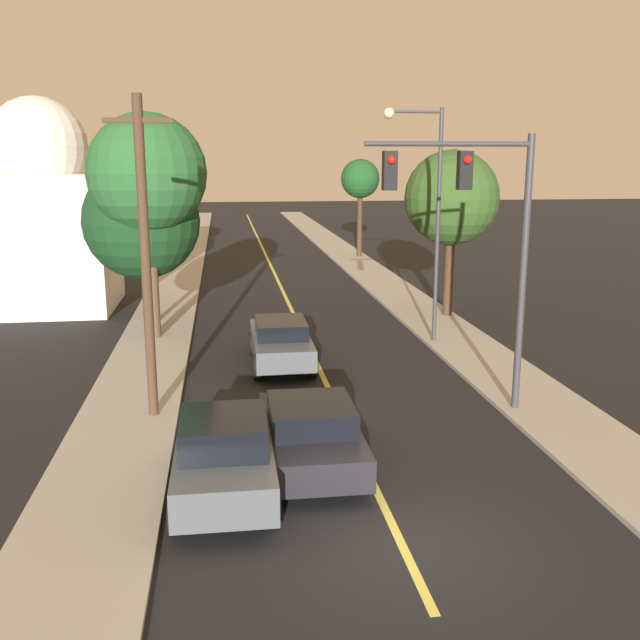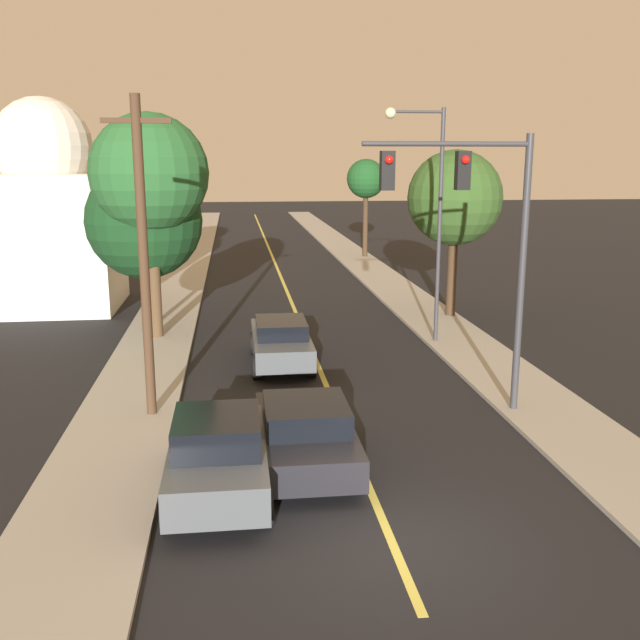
{
  "view_description": "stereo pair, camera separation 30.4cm",
  "coord_description": "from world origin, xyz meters",
  "px_view_note": "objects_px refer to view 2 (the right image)",
  "views": [
    {
      "loc": [
        -2.83,
        -10.62,
        6.35
      ],
      "look_at": [
        0.0,
        10.19,
        1.6
      ],
      "focal_mm": 40.0,
      "sensor_mm": 36.0,
      "label": 1
    },
    {
      "loc": [
        -2.53,
        -10.66,
        6.35
      ],
      "look_at": [
        0.0,
        10.19,
        1.6
      ],
      "focal_mm": 40.0,
      "sensor_mm": 36.0,
      "label": 2
    }
  ],
  "objects_px": {
    "tree_right_far": "(366,180)",
    "streetlamp_right": "(428,196)",
    "traffic_signal_mast": "(476,220)",
    "tree_right_near": "(455,199)",
    "car_near_lane_second": "(281,341)",
    "car_outer_lane_front": "(218,455)",
    "car_near_lane_front": "(306,433)",
    "tree_left_near": "(149,174)",
    "domed_building_left": "(49,216)",
    "utility_pole_left": "(143,254)",
    "tree_left_far": "(144,221)"
  },
  "relations": [
    {
      "from": "car_near_lane_front",
      "to": "streetlamp_right",
      "type": "bearing_deg",
      "value": 62.15
    },
    {
      "from": "car_near_lane_front",
      "to": "utility_pole_left",
      "type": "relative_size",
      "value": 0.55
    },
    {
      "from": "traffic_signal_mast",
      "to": "car_near_lane_front",
      "type": "bearing_deg",
      "value": -148.82
    },
    {
      "from": "traffic_signal_mast",
      "to": "tree_right_near",
      "type": "height_order",
      "value": "traffic_signal_mast"
    },
    {
      "from": "domed_building_left",
      "to": "streetlamp_right",
      "type": "bearing_deg",
      "value": -29.65
    },
    {
      "from": "tree_right_near",
      "to": "car_outer_lane_front",
      "type": "bearing_deg",
      "value": -121.59
    },
    {
      "from": "streetlamp_right",
      "to": "domed_building_left",
      "type": "relative_size",
      "value": 0.89
    },
    {
      "from": "streetlamp_right",
      "to": "tree_right_far",
      "type": "relative_size",
      "value": 1.26
    },
    {
      "from": "streetlamp_right",
      "to": "utility_pole_left",
      "type": "height_order",
      "value": "streetlamp_right"
    },
    {
      "from": "tree_left_near",
      "to": "utility_pole_left",
      "type": "bearing_deg",
      "value": -85.28
    },
    {
      "from": "car_near_lane_front",
      "to": "tree_right_far",
      "type": "xyz_separation_m",
      "value": [
        7.15,
        31.96,
        4.29
      ]
    },
    {
      "from": "tree_right_far",
      "to": "utility_pole_left",
      "type": "bearing_deg",
      "value": -110.53
    },
    {
      "from": "car_near_lane_second",
      "to": "tree_right_near",
      "type": "distance_m",
      "value": 10.37
    },
    {
      "from": "car_near_lane_front",
      "to": "utility_pole_left",
      "type": "height_order",
      "value": "utility_pole_left"
    },
    {
      "from": "utility_pole_left",
      "to": "tree_right_near",
      "type": "bearing_deg",
      "value": 43.54
    },
    {
      "from": "tree_right_near",
      "to": "tree_right_far",
      "type": "height_order",
      "value": "tree_right_near"
    },
    {
      "from": "car_near_lane_front",
      "to": "tree_left_near",
      "type": "relative_size",
      "value": 0.54
    },
    {
      "from": "utility_pole_left",
      "to": "tree_left_far",
      "type": "relative_size",
      "value": 1.25
    },
    {
      "from": "utility_pole_left",
      "to": "car_outer_lane_front",
      "type": "bearing_deg",
      "value": -68.93
    },
    {
      "from": "car_outer_lane_front",
      "to": "streetlamp_right",
      "type": "distance_m",
      "value": 13.56
    },
    {
      "from": "tree_left_far",
      "to": "tree_right_far",
      "type": "xyz_separation_m",
      "value": [
        11.77,
        19.21,
        0.9
      ]
    },
    {
      "from": "car_outer_lane_front",
      "to": "traffic_signal_mast",
      "type": "bearing_deg",
      "value": 31.46
    },
    {
      "from": "car_outer_lane_front",
      "to": "tree_right_near",
      "type": "relative_size",
      "value": 0.62
    },
    {
      "from": "car_near_lane_second",
      "to": "tree_right_far",
      "type": "relative_size",
      "value": 0.72
    },
    {
      "from": "tree_right_near",
      "to": "traffic_signal_mast",
      "type": "bearing_deg",
      "value": -104.93
    },
    {
      "from": "car_near_lane_second",
      "to": "tree_right_far",
      "type": "height_order",
      "value": "tree_right_far"
    },
    {
      "from": "tree_left_near",
      "to": "car_near_lane_front",
      "type": "bearing_deg",
      "value": -69.96
    },
    {
      "from": "car_near_lane_second",
      "to": "streetlamp_right",
      "type": "relative_size",
      "value": 0.57
    },
    {
      "from": "car_near_lane_second",
      "to": "tree_right_far",
      "type": "distance_m",
      "value": 25.69
    },
    {
      "from": "traffic_signal_mast",
      "to": "tree_right_far",
      "type": "distance_m",
      "value": 29.43
    },
    {
      "from": "car_near_lane_second",
      "to": "car_outer_lane_front",
      "type": "distance_m",
      "value": 8.96
    },
    {
      "from": "traffic_signal_mast",
      "to": "tree_left_far",
      "type": "height_order",
      "value": "traffic_signal_mast"
    },
    {
      "from": "tree_left_far",
      "to": "domed_building_left",
      "type": "distance_m",
      "value": 6.9
    },
    {
      "from": "tree_left_far",
      "to": "tree_right_far",
      "type": "bearing_deg",
      "value": 58.51
    },
    {
      "from": "car_outer_lane_front",
      "to": "tree_left_far",
      "type": "bearing_deg",
      "value": 101.48
    },
    {
      "from": "car_near_lane_second",
      "to": "tree_right_near",
      "type": "xyz_separation_m",
      "value": [
        7.35,
        6.1,
        4.04
      ]
    },
    {
      "from": "tree_right_far",
      "to": "car_outer_lane_front",
      "type": "bearing_deg",
      "value": -105.14
    },
    {
      "from": "car_outer_lane_front",
      "to": "utility_pole_left",
      "type": "relative_size",
      "value": 0.53
    },
    {
      "from": "car_near_lane_second",
      "to": "car_outer_lane_front",
      "type": "bearing_deg",
      "value": -101.57
    },
    {
      "from": "domed_building_left",
      "to": "utility_pole_left",
      "type": "bearing_deg",
      "value": -68.59
    },
    {
      "from": "car_near_lane_front",
      "to": "car_near_lane_second",
      "type": "xyz_separation_m",
      "value": [
        0.0,
        7.65,
        0.03
      ]
    },
    {
      "from": "domed_building_left",
      "to": "tree_left_far",
      "type": "bearing_deg",
      "value": -48.11
    },
    {
      "from": "car_near_lane_front",
      "to": "utility_pole_left",
      "type": "distance_m",
      "value": 5.95
    },
    {
      "from": "streetlamp_right",
      "to": "tree_left_near",
      "type": "xyz_separation_m",
      "value": [
        -9.34,
        1.84,
        0.72
      ]
    },
    {
      "from": "tree_right_near",
      "to": "domed_building_left",
      "type": "height_order",
      "value": "domed_building_left"
    },
    {
      "from": "car_near_lane_front",
      "to": "traffic_signal_mast",
      "type": "relative_size",
      "value": 0.62
    },
    {
      "from": "traffic_signal_mast",
      "to": "tree_left_far",
      "type": "bearing_deg",
      "value": 131.75
    },
    {
      "from": "car_outer_lane_front",
      "to": "tree_left_near",
      "type": "bearing_deg",
      "value": 100.79
    },
    {
      "from": "car_near_lane_front",
      "to": "car_outer_lane_front",
      "type": "bearing_deg",
      "value": -147.84
    },
    {
      "from": "tree_right_far",
      "to": "streetlamp_right",
      "type": "bearing_deg",
      "value": -95.19
    }
  ]
}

